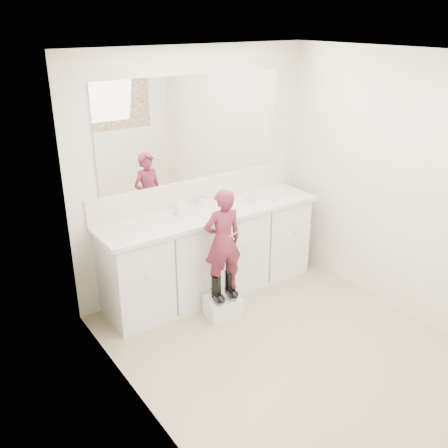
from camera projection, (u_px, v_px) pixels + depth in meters
floor at (290, 350)px, 4.26m from camera, size 3.00×3.00×0.00m
ceiling at (308, 54)px, 3.33m from camera, size 3.00×3.00×0.00m
wall_back at (195, 173)px, 4.93m from camera, size 2.60×0.00×2.60m
wall_left at (143, 265)px, 3.11m from camera, size 0.00×3.00×3.00m
wall_right at (406, 189)px, 4.47m from camera, size 0.00×3.00×3.00m
vanity_cabinet at (211, 253)px, 5.02m from camera, size 2.20×0.55×0.85m
countertop at (211, 213)px, 4.84m from camera, size 2.28×0.58×0.04m
backsplash at (196, 191)px, 4.99m from camera, size 2.28×0.03×0.25m
mirror at (194, 129)px, 4.75m from camera, size 2.00×0.02×1.00m
faucet at (202, 201)px, 4.93m from camera, size 0.08×0.08×0.10m
cup at (251, 198)px, 5.03m from camera, size 0.11×0.11×0.09m
soap_bottle at (180, 205)px, 4.70m from camera, size 0.09×0.09×0.19m
step_stool at (223, 307)px, 4.69m from camera, size 0.35×0.31×0.20m
boot_left at (216, 288)px, 4.57m from camera, size 0.12×0.19×0.26m
boot_right at (230, 284)px, 4.64m from camera, size 0.12×0.19×0.26m
toddler at (223, 241)px, 4.43m from camera, size 0.39×0.29×0.97m
toothbrush at (233, 235)px, 4.40m from camera, size 0.14×0.03×0.06m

